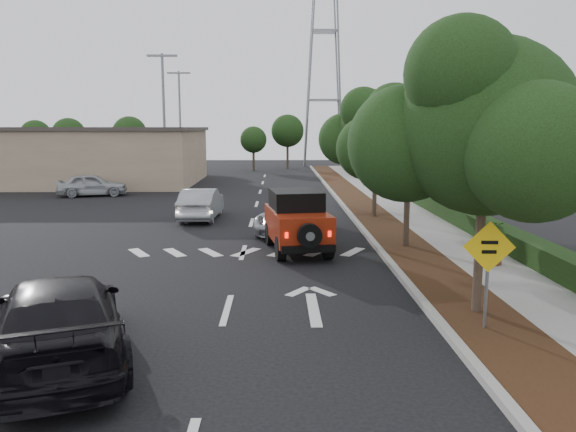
{
  "coord_description": "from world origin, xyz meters",
  "views": [
    {
      "loc": [
        1.2,
        -12.46,
        4.16
      ],
      "look_at": [
        1.46,
        3.0,
        1.71
      ],
      "focal_mm": 35.0,
      "sensor_mm": 36.0,
      "label": 1
    }
  ],
  "objects_px": {
    "red_jeep": "(296,220)",
    "speed_hump_sign": "(488,260)",
    "silver_suv_ahead": "(292,216)",
    "black_suv_oncoming": "(59,320)"
  },
  "relations": [
    {
      "from": "red_jeep",
      "to": "black_suv_oncoming",
      "type": "xyz_separation_m",
      "value": [
        -4.51,
        -9.16,
        -0.26
      ]
    },
    {
      "from": "red_jeep",
      "to": "speed_hump_sign",
      "type": "distance_m",
      "value": 8.68
    },
    {
      "from": "red_jeep",
      "to": "silver_suv_ahead",
      "type": "height_order",
      "value": "red_jeep"
    },
    {
      "from": "red_jeep",
      "to": "silver_suv_ahead",
      "type": "relative_size",
      "value": 0.86
    },
    {
      "from": "red_jeep",
      "to": "speed_hump_sign",
      "type": "bearing_deg",
      "value": -74.02
    },
    {
      "from": "silver_suv_ahead",
      "to": "black_suv_oncoming",
      "type": "height_order",
      "value": "black_suv_oncoming"
    },
    {
      "from": "speed_hump_sign",
      "to": "black_suv_oncoming",
      "type": "bearing_deg",
      "value": -166.13
    },
    {
      "from": "red_jeep",
      "to": "speed_hump_sign",
      "type": "height_order",
      "value": "speed_hump_sign"
    },
    {
      "from": "silver_suv_ahead",
      "to": "black_suv_oncoming",
      "type": "relative_size",
      "value": 0.9
    },
    {
      "from": "red_jeep",
      "to": "silver_suv_ahead",
      "type": "bearing_deg",
      "value": 82.78
    }
  ]
}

